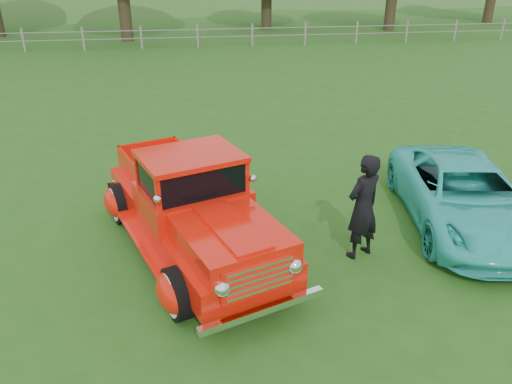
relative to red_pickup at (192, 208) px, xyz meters
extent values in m
plane|color=#235215|center=(1.07, -1.13, -0.80)|extent=(140.00, 140.00, 0.00)
ellipsoid|color=#315D22|center=(-16.93, 56.87, -5.75)|extent=(84.00, 60.00, 18.00)
ellipsoid|color=#315D22|center=(21.07, 60.87, -4.65)|extent=(72.00, 52.00, 14.00)
cube|color=gray|center=(1.07, 20.87, -0.25)|extent=(48.00, 0.04, 0.04)
cube|color=gray|center=(1.07, 20.87, 0.15)|extent=(48.00, 0.04, 0.04)
cylinder|color=#312418|center=(6.07, 27.87, 1.07)|extent=(0.70, 0.70, 3.74)
cylinder|color=black|center=(-0.28, -1.70, -0.42)|extent=(0.48, 0.80, 0.76)
cylinder|color=black|center=(1.29, -1.15, -0.42)|extent=(0.48, 0.80, 0.76)
cylinder|color=black|center=(-1.31, 1.22, -0.42)|extent=(0.48, 0.80, 0.76)
cylinder|color=black|center=(0.26, 1.77, -0.42)|extent=(0.48, 0.80, 0.76)
cube|color=red|center=(-0.01, 0.04, -0.22)|extent=(3.00, 4.86, 0.44)
ellipsoid|color=red|center=(-0.35, -1.73, -0.38)|extent=(0.64, 0.84, 0.54)
ellipsoid|color=red|center=(1.35, -1.13, -0.38)|extent=(0.64, 0.84, 0.54)
ellipsoid|color=red|center=(-1.38, 1.20, -0.38)|extent=(0.64, 0.84, 0.54)
ellipsoid|color=red|center=(0.32, 1.80, -0.38)|extent=(0.64, 0.84, 0.54)
cube|color=red|center=(0.50, -1.43, 0.17)|extent=(1.79, 1.95, 0.42)
cube|color=red|center=(0.02, -0.06, 0.19)|extent=(1.95, 1.80, 0.44)
cube|color=black|center=(0.02, -0.06, 0.66)|extent=(1.73, 1.54, 0.50)
cube|color=red|center=(0.02, -0.06, 0.94)|extent=(1.84, 1.66, 0.08)
cube|color=red|center=(-0.46, 1.31, 0.15)|extent=(1.76, 2.23, 0.45)
cube|color=white|center=(0.77, -2.19, 0.05)|extent=(1.04, 0.45, 0.50)
cube|color=white|center=(0.81, -2.29, -0.38)|extent=(1.74, 0.69, 0.10)
cube|color=white|center=(-0.82, 2.32, -0.38)|extent=(1.65, 0.66, 0.10)
imported|color=#32C9BD|center=(4.94, 0.16, -0.20)|extent=(2.69, 4.56, 1.19)
imported|color=black|center=(2.72, -0.58, 0.10)|extent=(0.78, 0.68, 1.79)
camera|label=1|loc=(-0.07, -7.35, 3.75)|focal=35.00mm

